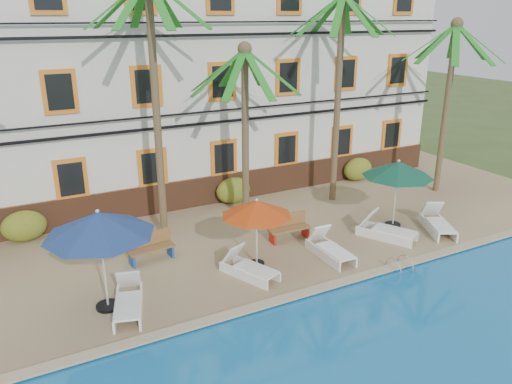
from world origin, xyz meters
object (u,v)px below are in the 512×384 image
palm_e (449,83)px  umbrella_red (257,209)px  lounger_b (128,301)px  palm_c (245,109)px  lounger_c (249,267)px  lounger_e (386,230)px  palm_d (339,71)px  bench_left (150,247)px  umbrella_green (398,170)px  umbrella_blue (99,224)px  pool_ladder (399,268)px  bench_right (288,227)px  lounger_d (330,248)px  palm_b (154,77)px  lounger_f (437,223)px

palm_e → umbrella_red: 11.12m
palm_e → lounger_b: (-14.68, -3.25, -4.44)m
palm_c → lounger_c: size_ratio=3.32×
lounger_e → lounger_c: bearing=-178.0°
palm_d → bench_left: palm_d is taller
umbrella_green → lounger_c: (-6.51, -0.89, -1.91)m
palm_d → umbrella_blue: (-10.32, -4.05, -2.94)m
umbrella_red → lounger_e: (4.96, -0.34, -1.59)m
palm_c → umbrella_blue: size_ratio=2.32×
lounger_b → pool_ladder: size_ratio=2.79×
umbrella_blue → lounger_c: 4.67m
umbrella_green → lounger_c: umbrella_green is taller
umbrella_green → bench_right: 4.51m
lounger_d → palm_d: bearing=53.1°
bench_left → bench_right: (4.73, -0.69, 0.00)m
palm_d → umbrella_green: palm_d is taller
palm_b → umbrella_green: (7.86, -3.07, -3.37)m
pool_ladder → palm_b: bearing=135.1°
umbrella_green → lounger_d: 4.19m
palm_c → lounger_e: size_ratio=3.09×
umbrella_red → lounger_d: (2.35, -0.63, -1.60)m
bench_right → lounger_f: bearing=-20.2°
lounger_e → lounger_b: bearing=-177.6°
palm_c → pool_ladder: bearing=-65.5°
palm_d → umbrella_blue: 11.47m
pool_ladder → palm_d: bearing=73.4°
palm_d → lounger_f: bearing=-72.3°
palm_b → pool_ladder: palm_b is taller
lounger_e → bench_right: 3.45m
umbrella_red → umbrella_green: size_ratio=0.87×
pool_ladder → lounger_f: bearing=25.5°
palm_c → palm_e: size_ratio=0.90×
umbrella_red → lounger_c: umbrella_red is taller
palm_e → bench_right: palm_e is taller
lounger_d → bench_right: 1.87m
umbrella_red → lounger_f: (7.06, -0.75, -1.59)m
lounger_e → pool_ladder: 2.27m
palm_b → lounger_b: bearing=-119.2°
palm_c → lounger_b: bearing=-143.8°
umbrella_green → lounger_f: (1.10, -1.11, -1.89)m
lounger_f → palm_e: bearing=43.9°
palm_e → umbrella_green: bearing=-154.3°
lounger_d → bench_right: size_ratio=1.29×
bench_left → lounger_f: bearing=-14.7°
lounger_e → pool_ladder: size_ratio=2.88×
bench_left → lounger_d: bearing=-25.5°
umbrella_blue → lounger_e: (9.66, -0.03, -2.12)m
umbrella_red → lounger_b: 4.58m
palm_e → lounger_e: bearing=-152.5°
palm_e → umbrella_blue: 15.59m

